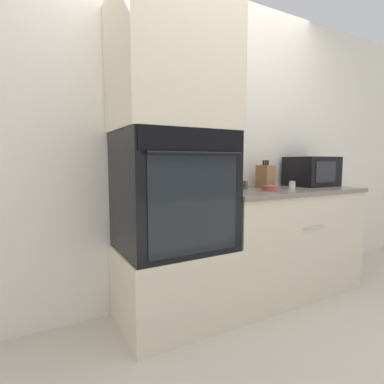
# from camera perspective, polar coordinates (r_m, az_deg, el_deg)

# --- Properties ---
(ground_plane) EXTENTS (12.00, 12.00, 0.00)m
(ground_plane) POSITION_cam_1_polar(r_m,az_deg,el_deg) (2.27, 9.57, -24.00)
(ground_plane) COLOR beige
(wall_back) EXTENTS (8.00, 0.05, 2.50)m
(wall_back) POSITION_cam_1_polar(r_m,az_deg,el_deg) (2.50, 0.91, 8.65)
(wall_back) COLOR silver
(wall_back) RESTS_ON ground_plane
(oven_cabinet_base) EXTENTS (0.75, 0.60, 0.53)m
(oven_cabinet_base) POSITION_cam_1_polar(r_m,az_deg,el_deg) (2.20, -3.50, -17.20)
(oven_cabinet_base) COLOR beige
(oven_cabinet_base) RESTS_ON ground_plane
(wall_oven) EXTENTS (0.73, 0.64, 0.79)m
(wall_oven) POSITION_cam_1_polar(r_m,az_deg,el_deg) (2.03, -3.58, 0.21)
(wall_oven) COLOR black
(wall_oven) RESTS_ON oven_cabinet_base
(oven_cabinet_upper) EXTENTS (0.75, 0.60, 0.84)m
(oven_cabinet_upper) POSITION_cam_1_polar(r_m,az_deg,el_deg) (2.12, -3.77, 22.69)
(oven_cabinet_upper) COLOR beige
(oven_cabinet_upper) RESTS_ON wall_oven
(counter_unit) EXTENTS (1.36, 0.63, 0.90)m
(counter_unit) POSITION_cam_1_polar(r_m,az_deg,el_deg) (2.73, 16.90, -8.76)
(counter_unit) COLOR beige
(counter_unit) RESTS_ON ground_plane
(microwave) EXTENTS (0.42, 0.35, 0.27)m
(microwave) POSITION_cam_1_polar(r_m,az_deg,el_deg) (3.04, 21.80, 3.67)
(microwave) COLOR black
(microwave) RESTS_ON counter_unit
(knife_block) EXTENTS (0.10, 0.14, 0.24)m
(knife_block) POSITION_cam_1_polar(r_m,az_deg,el_deg) (2.70, 13.79, 2.91)
(knife_block) COLOR olive
(knife_block) RESTS_ON counter_unit
(bowl) EXTENTS (0.13, 0.13, 0.04)m
(bowl) POSITION_cam_1_polar(r_m,az_deg,el_deg) (2.44, 14.71, 0.72)
(bowl) COLOR #B24C42
(bowl) RESTS_ON counter_unit
(condiment_jar_near) EXTENTS (0.05, 0.05, 0.08)m
(condiment_jar_near) POSITION_cam_1_polar(r_m,az_deg,el_deg) (2.36, 7.48, 1.11)
(condiment_jar_near) COLOR silver
(condiment_jar_near) RESTS_ON counter_unit
(condiment_jar_mid) EXTENTS (0.05, 0.05, 0.06)m
(condiment_jar_mid) POSITION_cam_1_polar(r_m,az_deg,el_deg) (2.67, 18.54, 1.28)
(condiment_jar_mid) COLOR silver
(condiment_jar_mid) RESTS_ON counter_unit
(condiment_jar_far) EXTENTS (0.04, 0.04, 0.07)m
(condiment_jar_far) POSITION_cam_1_polar(r_m,az_deg,el_deg) (2.54, 10.12, 1.31)
(condiment_jar_far) COLOR #427047
(condiment_jar_far) RESTS_ON counter_unit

